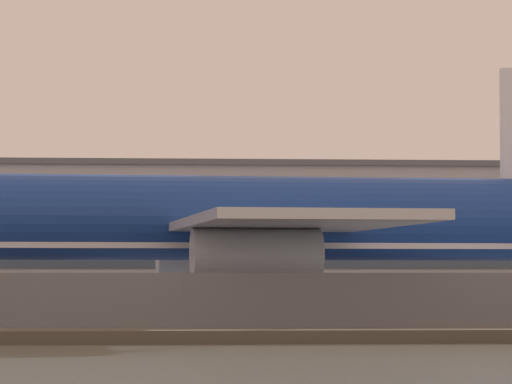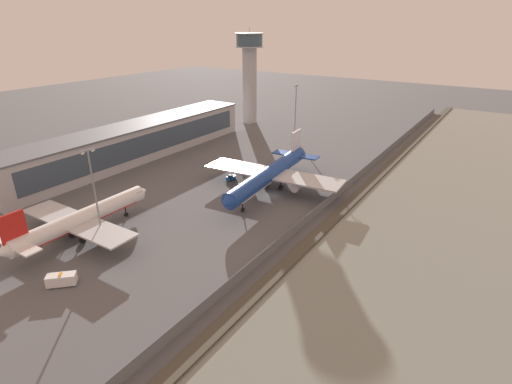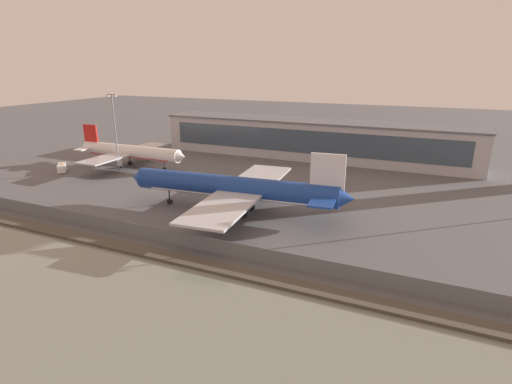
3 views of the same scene
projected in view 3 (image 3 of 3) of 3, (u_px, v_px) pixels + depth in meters
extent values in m
plane|color=#565659|center=(220.00, 214.00, 81.26)|extent=(500.00, 500.00, 0.00)
cube|color=#474238|center=(157.00, 255.00, 63.33)|extent=(320.00, 3.00, 0.50)
cube|color=slate|center=(174.00, 238.00, 66.94)|extent=(280.00, 0.08, 2.58)
cylinder|color=slate|center=(174.00, 238.00, 66.94)|extent=(0.10, 0.10, 2.58)
cylinder|color=#193D93|center=(233.00, 187.00, 80.70)|extent=(43.11, 8.03, 4.43)
cone|color=#193D93|center=(138.00, 177.00, 87.77)|extent=(3.22, 4.44, 4.21)
cone|color=#193D93|center=(347.00, 199.00, 73.63)|extent=(3.20, 4.21, 3.99)
cube|color=#232D3D|center=(149.00, 176.00, 86.69)|extent=(2.74, 3.96, 1.33)
cube|color=silver|center=(233.00, 193.00, 81.07)|extent=(36.63, 6.60, 0.80)
cube|color=#B7BABF|center=(223.00, 207.00, 70.94)|extent=(11.14, 21.31, 0.44)
cube|color=#B7BABF|center=(259.00, 178.00, 89.47)|extent=(11.14, 21.31, 0.44)
cylinder|color=#B7BABF|center=(220.00, 211.00, 73.26)|extent=(6.19, 2.93, 2.44)
cylinder|color=#B7BABF|center=(252.00, 185.00, 88.83)|extent=(6.19, 2.93, 2.44)
cube|color=silver|center=(328.00, 174.00, 73.47)|extent=(6.46, 1.07, 7.53)
cube|color=#193D93|center=(323.00, 201.00, 71.32)|extent=(4.91, 7.88, 0.35)
cube|color=#193D93|center=(330.00, 189.00, 78.11)|extent=(4.91, 7.88, 0.35)
cylinder|color=black|center=(169.00, 196.00, 86.46)|extent=(0.31, 0.31, 2.59)
cylinder|color=black|center=(170.00, 201.00, 86.85)|extent=(1.28, 0.59, 1.24)
cylinder|color=black|center=(243.00, 209.00, 78.74)|extent=(0.35, 0.35, 2.59)
cylinder|color=black|center=(243.00, 215.00, 79.14)|extent=(1.51, 1.11, 1.43)
cylinder|color=black|center=(251.00, 201.00, 82.93)|extent=(0.35, 0.35, 2.59)
cylinder|color=black|center=(251.00, 207.00, 83.32)|extent=(1.51, 1.11, 1.43)
cylinder|color=white|center=(130.00, 152.00, 117.13)|extent=(33.36, 4.25, 3.82)
cone|color=white|center=(182.00, 157.00, 110.48)|extent=(2.53, 3.66, 3.63)
cone|color=white|center=(85.00, 147.00, 123.78)|extent=(2.53, 3.47, 3.44)
cube|color=#232D3D|center=(174.00, 154.00, 111.23)|extent=(2.14, 3.28, 1.15)
cube|color=red|center=(131.00, 155.00, 117.45)|extent=(28.35, 3.42, 0.69)
cube|color=#B7BABF|center=(143.00, 148.00, 124.90)|extent=(7.53, 16.08, 0.38)
cube|color=#B7BABF|center=(107.00, 158.00, 110.90)|extent=(7.53, 16.08, 0.38)
cylinder|color=#B7BABF|center=(144.00, 153.00, 123.78)|extent=(4.69, 2.16, 2.10)
cylinder|color=#B7BABF|center=(113.00, 162.00, 112.02)|extent=(4.69, 2.16, 2.10)
cube|color=red|center=(91.00, 135.00, 121.47)|extent=(5.00, 0.52, 6.50)
cube|color=white|center=(99.00, 145.00, 125.11)|extent=(3.41, 5.91, 0.31)
cube|color=white|center=(85.00, 148.00, 119.98)|extent=(3.41, 5.91, 0.31)
cylinder|color=black|center=(164.00, 165.00, 113.67)|extent=(0.27, 0.27, 2.24)
cylinder|color=black|center=(164.00, 169.00, 114.01)|extent=(1.08, 0.43, 1.07)
cylinder|color=black|center=(130.00, 159.00, 120.68)|extent=(0.31, 0.31, 2.24)
cylinder|color=black|center=(130.00, 163.00, 121.02)|extent=(1.24, 0.88, 1.23)
cylinder|color=black|center=(121.00, 162.00, 117.17)|extent=(0.31, 0.31, 2.24)
cylinder|color=black|center=(121.00, 166.00, 117.51)|extent=(1.24, 0.88, 1.23)
cube|color=#19519E|center=(267.00, 190.00, 94.18)|extent=(3.49, 2.32, 1.11)
cube|color=#283847|center=(265.00, 187.00, 94.17)|extent=(1.39, 1.51, 0.50)
cylinder|color=black|center=(261.00, 192.00, 94.37)|extent=(0.73, 0.38, 0.70)
cylinder|color=black|center=(265.00, 190.00, 95.39)|extent=(0.73, 0.38, 0.70)
cylinder|color=black|center=(268.00, 193.00, 93.21)|extent=(0.73, 0.38, 0.70)
cylinder|color=black|center=(272.00, 192.00, 94.24)|extent=(0.73, 0.38, 0.70)
cube|color=white|center=(62.00, 168.00, 112.61)|extent=(5.14, 5.19, 2.07)
cube|color=#283847|center=(61.00, 168.00, 110.86)|extent=(2.23, 2.21, 0.83)
cube|color=orange|center=(61.00, 164.00, 112.26)|extent=(1.10, 1.09, 0.16)
cylinder|color=black|center=(66.00, 172.00, 111.73)|extent=(0.74, 0.75, 0.84)
cylinder|color=black|center=(58.00, 172.00, 111.12)|extent=(0.74, 0.75, 0.84)
cylinder|color=black|center=(67.00, 169.00, 114.61)|extent=(0.74, 0.75, 0.84)
cylinder|color=black|center=(59.00, 170.00, 114.00)|extent=(0.74, 0.75, 0.84)
cube|color=#B2B2B7|center=(312.00, 140.00, 128.88)|extent=(99.88, 14.25, 11.70)
cube|color=#3D4C5B|center=(306.00, 142.00, 122.43)|extent=(91.89, 0.16, 7.02)
cube|color=#5B5E63|center=(313.00, 121.00, 127.02)|extent=(100.48, 14.85, 0.50)
cylinder|color=gray|center=(116.00, 134.00, 110.25)|extent=(0.36, 0.36, 21.58)
cube|color=gray|center=(111.00, 95.00, 107.05)|extent=(3.20, 0.24, 0.24)
cube|color=silver|center=(108.00, 96.00, 107.60)|extent=(0.60, 0.40, 0.44)
cube|color=silver|center=(115.00, 96.00, 106.67)|extent=(0.60, 0.40, 0.44)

